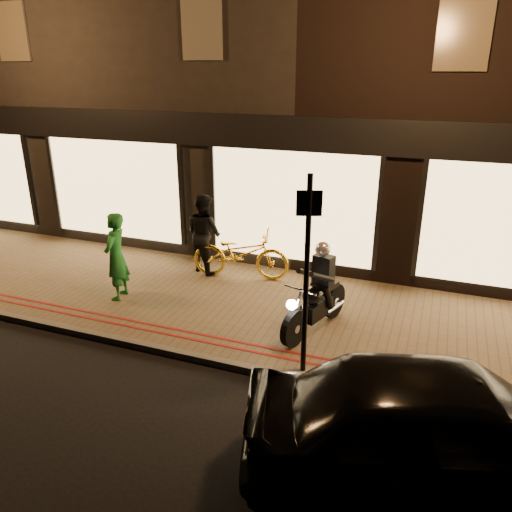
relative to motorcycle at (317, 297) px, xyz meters
The scene contains 11 objects.
ground 2.09m from the motorcycle, 128.49° to the right, with size 90.00×90.00×0.00m, color black.
sidewalk 1.47m from the motorcycle, 159.12° to the left, with size 50.00×4.00×0.12m, color brown.
kerb_stone 2.04m from the motorcycle, 129.41° to the right, with size 50.00×0.14×0.12m, color #59544C.
red_kerb_lines 1.68m from the motorcycle, 141.10° to the right, with size 50.00×0.26×0.01m.
building_row 8.33m from the motorcycle, 99.29° to the left, with size 48.00×10.11×8.50m.
motorcycle is the anchor object (origin of this frame).
sign_post 1.67m from the motorcycle, 84.01° to the right, with size 0.34×0.14×3.00m.
bicycle_gold 2.69m from the motorcycle, 141.52° to the left, with size 0.73×2.09×1.10m, color yellow.
person_green 3.98m from the motorcycle, behind, with size 0.63×0.42×1.74m, color #1F762C.
person_dark 3.49m from the motorcycle, 149.80° to the left, with size 0.86×0.67×1.76m, color black.
parked_car 3.51m from the motorcycle, 51.94° to the right, with size 1.79×4.46×1.52m, color black.
Camera 1 is at (2.99, -6.05, 4.43)m, focal length 35.00 mm.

